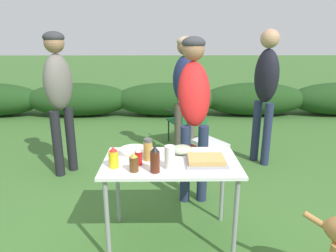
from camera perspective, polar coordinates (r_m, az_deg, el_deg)
ground_plane at (r=2.83m, az=0.50°, el=-20.60°), size 60.00×60.00×0.00m
shrub_hedge at (r=6.82m, az=-0.27°, el=5.12°), size 14.40×0.90×0.74m
folding_table at (r=2.48m, az=0.54°, el=-8.28°), size 1.10×0.64×0.74m
food_tray at (r=2.41m, az=7.24°, el=-6.53°), size 0.32×0.24×0.06m
plate_stack at (r=2.61m, az=-6.49°, el=-4.76°), size 0.25×0.25×0.04m
mixing_bowl at (r=2.60m, az=2.65°, el=-4.50°), size 0.18×0.18×0.07m
paper_cup_stack at (r=2.29m, az=0.33°, el=-5.95°), size 0.08×0.08×0.18m
spice_jar at (r=2.44m, az=-3.85°, el=-4.53°), size 0.07×0.07×0.18m
beer_bottle at (r=2.26m, az=-6.52°, el=-6.94°), size 0.07×0.07×0.15m
ketchup_bottle at (r=2.37m, az=-5.66°, el=-5.84°), size 0.06×0.06×0.14m
mustard_bottle at (r=2.34m, az=-10.34°, el=-5.94°), size 0.08×0.08×0.17m
bbq_sauce_bottle at (r=2.22m, az=-2.51°, el=-6.43°), size 0.07×0.07×0.21m
standing_person_in_olive_jacket at (r=3.11m, az=4.95°, el=5.37°), size 0.35×0.49×1.72m
standing_person_with_beanie at (r=4.21m, az=18.13°, el=7.57°), size 0.40×0.43×1.82m
standing_person_in_gray_fleece at (r=3.91m, az=-20.11°, el=6.81°), size 0.43×0.46×1.78m
standing_person_in_red_jacket at (r=4.13m, az=3.26°, el=7.79°), size 0.44×0.40×1.73m
camp_chair_green_behind_table at (r=4.85m, az=3.73°, el=1.60°), size 0.65×0.72×0.83m
cooler_box at (r=4.21m, az=7.83°, el=-5.12°), size 0.53×0.58×0.34m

